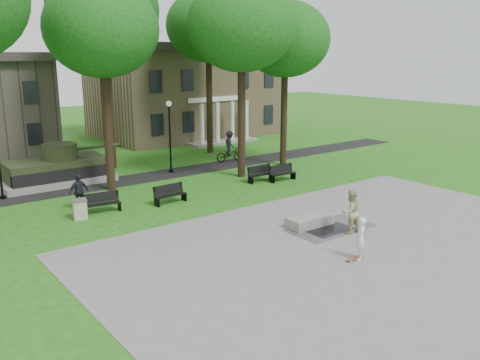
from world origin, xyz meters
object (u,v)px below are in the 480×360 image
at_px(concrete_block, 310,221).
at_px(friend_watching, 350,212).
at_px(trash_bin, 80,209).
at_px(cyclist, 230,149).
at_px(park_bench_0, 101,202).
at_px(skateboarder, 361,239).

height_order(concrete_block, friend_watching, friend_watching).
xyz_separation_m(friend_watching, trash_bin, (-8.67, 9.18, -0.51)).
distance_m(cyclist, park_bench_0, 13.75).
distance_m(friend_watching, trash_bin, 12.64).
height_order(skateboarder, park_bench_0, skateboarder).
height_order(friend_watching, park_bench_0, friend_watching).
height_order(concrete_block, skateboarder, skateboarder).
distance_m(park_bench_0, trash_bin, 1.27).
xyz_separation_m(concrete_block, cyclist, (5.60, 13.80, 0.67)).
relative_size(friend_watching, trash_bin, 2.03).
distance_m(friend_watching, park_bench_0, 12.10).
bearing_deg(concrete_block, park_bench_0, 130.94).
height_order(skateboarder, trash_bin, skateboarder).
xyz_separation_m(skateboarder, friend_watching, (1.99, 2.21, 0.14)).
distance_m(concrete_block, trash_bin, 10.89).
height_order(friend_watching, cyclist, cyclist).
bearing_deg(friend_watching, concrete_block, -60.03).
relative_size(skateboarder, park_bench_0, 0.90).
height_order(concrete_block, park_bench_0, park_bench_0).
xyz_separation_m(skateboarder, cyclist, (6.88, 17.76, 0.07)).
bearing_deg(friend_watching, trash_bin, -38.71).
distance_m(skateboarder, trash_bin, 13.21).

